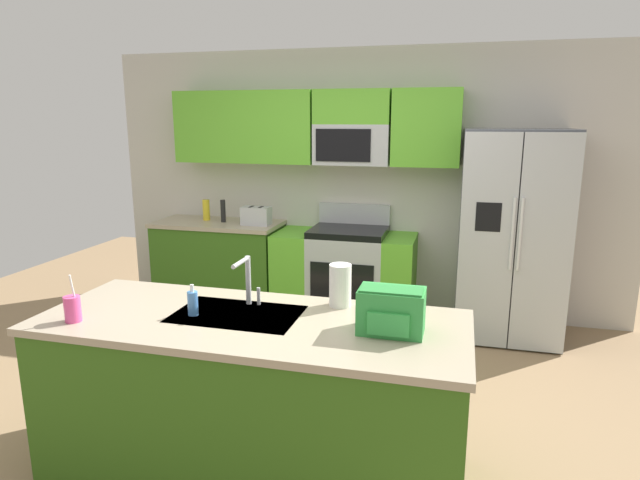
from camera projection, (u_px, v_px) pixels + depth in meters
ground_plane at (300, 409)px, 3.65m from camera, size 9.00×9.00×0.00m
kitchen_wall_unit at (346, 166)px, 5.33m from camera, size 5.20×0.43×2.60m
back_counter at (220, 264)px, 5.60m from camera, size 1.29×0.63×0.90m
range_oven at (344, 274)px, 5.27m from camera, size 1.36×0.61×1.10m
refrigerator at (512, 236)px, 4.72m from camera, size 0.90×0.76×1.85m
island_counter at (253, 396)px, 2.93m from camera, size 2.27×0.88×0.90m
toaster at (256, 216)px, 5.33m from camera, size 0.28×0.16×0.18m
pepper_mill at (223, 211)px, 5.46m from camera, size 0.05×0.05×0.23m
bottle_yellow at (206, 210)px, 5.57m from camera, size 0.07×0.07×0.21m
sink_faucet at (247, 277)px, 3.00m from camera, size 0.09×0.21×0.28m
drink_cup_pink at (73, 309)px, 2.78m from camera, size 0.08×0.08×0.26m
soap_dispenser at (193, 303)px, 2.87m from camera, size 0.06×0.06×0.17m
paper_towel_roll at (340, 285)px, 3.00m from camera, size 0.12×0.12×0.24m
backpack at (391, 310)px, 2.62m from camera, size 0.32×0.22×0.23m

